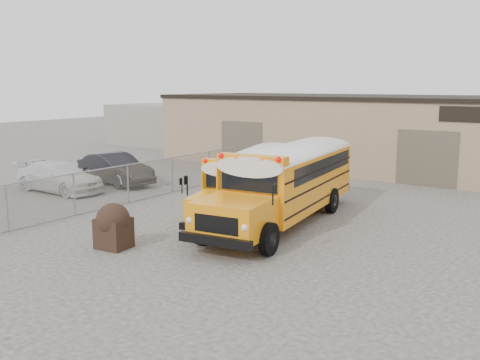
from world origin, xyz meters
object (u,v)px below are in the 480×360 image
Objects in this scene: school_bus_right at (335,158)px; car_white at (59,177)px; tarp_bundle at (113,225)px; car_dark at (115,169)px; school_bus_left at (282,160)px.

school_bus_right reaches higher than car_white.
school_bus_right is 12.89m from tarp_bundle.
tarp_bundle is at bearing -99.12° from school_bus_right.
tarp_bundle is 10.79m from car_white.
school_bus_right is at bearing -58.47° from car_dark.
school_bus_right is 2.10× the size of car_dark.
school_bus_left reaches higher than car_white.
car_dark is (-8.87, 8.09, 0.06)m from tarp_bundle.
car_dark is at bearing 137.63° from tarp_bundle.
car_white is (-9.58, 4.98, -0.03)m from tarp_bundle.
school_bus_right reaches higher than car_dark.
car_white is at bearing -141.50° from school_bus_left.
tarp_bundle is at bearing -119.04° from car_white.
car_white is (-11.61, -7.71, -1.01)m from school_bus_right.
tarp_bundle is at bearing -86.99° from school_bus_left.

